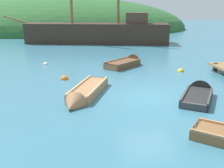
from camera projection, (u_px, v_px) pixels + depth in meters
The scene contains 9 objects.
ground_plane at pixel (149, 96), 11.62m from camera, with size 120.00×120.00×0.00m, color teal.
shore_hill at pixel (60, 30), 43.53m from camera, with size 42.38×24.88×10.58m, color #2D602D.
sailing_ship at pixel (99, 35), 27.89m from camera, with size 17.43×6.32×12.04m.
rowboat_far at pixel (84, 95), 11.47m from camera, with size 2.35×4.00×0.94m.
rowboat_center at pixel (198, 95), 11.48m from camera, with size 2.47×3.06×1.03m.
rowboat_portside at pixel (127, 64), 17.44m from camera, with size 3.04×2.91×1.09m.
buoy_yellow at pixel (181, 72), 15.94m from camera, with size 0.39×0.39×0.39m, color yellow.
buoy_white at pixel (46, 65), 17.75m from camera, with size 0.36×0.36×0.36m, color white.
buoy_orange at pixel (65, 79), 14.25m from camera, with size 0.43×0.43×0.43m, color orange.
Camera 1 is at (-3.13, -10.64, 3.87)m, focal length 42.01 mm.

